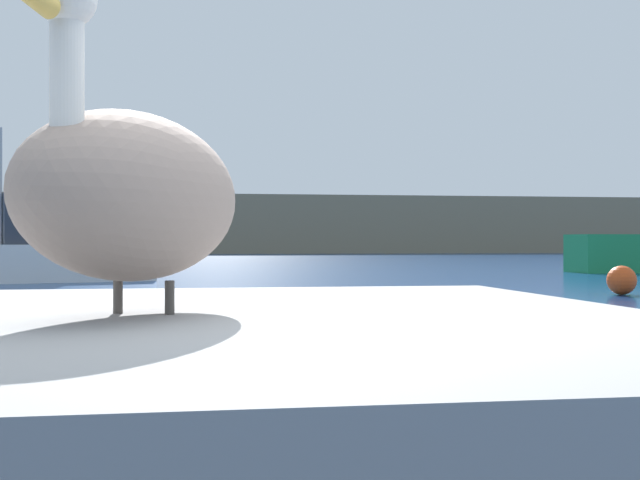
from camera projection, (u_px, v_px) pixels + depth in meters
The scene contains 5 objects.
hillside_backdrop at pixel (176, 225), 79.92m from camera, with size 140.00×16.45×5.00m, color #7F755B.
pier_dock at pixel (135, 458), 2.67m from camera, with size 3.31×3.08×0.87m, color gray.
pelican at pixel (133, 193), 2.65m from camera, with size 0.92×1.42×0.94m.
fishing_boat_white at pixel (53, 251), 23.40m from camera, with size 5.19×2.87×4.05m.
mooring_buoy at pixel (622, 280), 17.75m from camera, with size 0.59×0.59×0.59m, color #E54C19.
Camera 1 is at (-0.41, -2.94, 1.10)m, focal length 49.21 mm.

